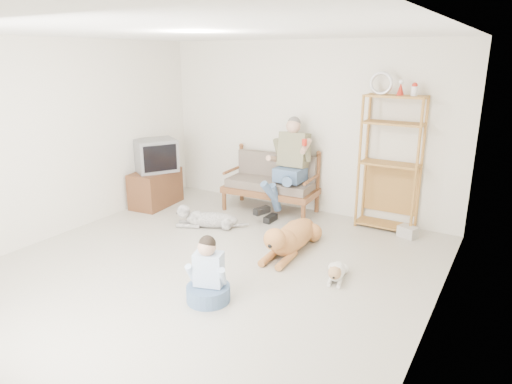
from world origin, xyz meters
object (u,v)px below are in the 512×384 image
Objects in this scene: etagere at (390,162)px; golden_retriever at (290,237)px; loveseat at (272,181)px; tv_stand at (156,188)px.

golden_retriever is at bearing -119.03° from etagere.
loveseat reaches higher than tv_stand.
tv_stand is at bearing 166.28° from golden_retriever.
etagere reaches higher than loveseat.
etagere reaches higher than tv_stand.
tv_stand is at bearing -165.69° from etagere.
tv_stand is (-3.66, -0.93, -0.70)m from etagere.
golden_retriever is at bearing -16.69° from tv_stand.
etagere is at bearing 8.64° from tv_stand.
tv_stand is 2.89m from golden_retriever.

